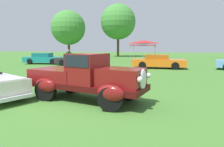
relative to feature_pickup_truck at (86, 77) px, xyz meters
The scene contains 9 objects.
ground_plane 0.92m from the feature_pickup_truck, 105.99° to the right, with size 120.00×120.00×0.00m, color #42752D.
feature_pickup_truck is the anchor object (origin of this frame).
show_car_teal 16.42m from the feature_pickup_truck, 127.55° to the left, with size 4.48×2.25×1.22m.
show_car_charcoal 13.32m from the feature_pickup_truck, 114.82° to the left, with size 4.52×1.87×1.22m.
show_car_orange 11.65m from the feature_pickup_truck, 77.82° to the left, with size 4.59×1.77×1.22m.
spectator_by_row 9.67m from the feature_pickup_truck, 119.48° to the left, with size 0.38×0.46×1.69m.
canopy_tent_left_field 19.01m from the feature_pickup_truck, 88.33° to the left, with size 3.15×3.15×2.71m.
treeline_far_left 30.77m from the feature_pickup_truck, 116.85° to the left, with size 6.22×6.22×8.43m.
treeline_mid_left 30.96m from the feature_pickup_truck, 99.58° to the left, with size 6.49×6.49×9.68m.
Camera 1 is at (2.62, -6.31, 1.96)m, focal length 31.57 mm.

